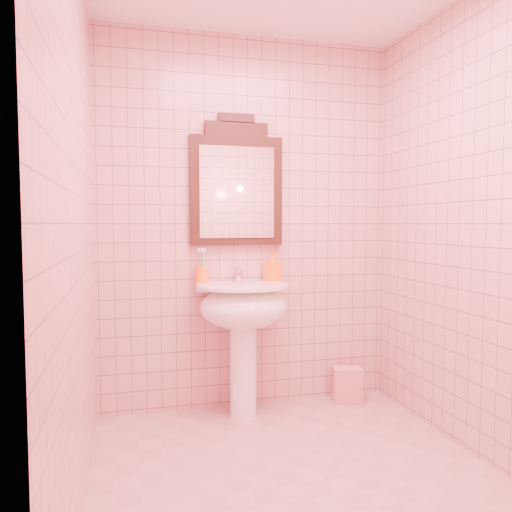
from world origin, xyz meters
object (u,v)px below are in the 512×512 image
object	(u,v)px
soap_dispenser	(273,266)
towel	(347,385)
pedestal_sink	(243,316)
mirror	(236,185)
toothbrush_cup	(202,274)

from	to	relation	value
soap_dispenser	towel	bearing A→B (deg)	-27.99
pedestal_sink	soap_dispenser	world-z (taller)	soap_dispenser
soap_dispenser	towel	size ratio (longest dim) A/B	0.83
pedestal_sink	soap_dispenser	xyz separation A→B (m)	(0.24, 0.14, 0.30)
mirror	pedestal_sink	bearing A→B (deg)	-90.00
toothbrush_cup	towel	size ratio (longest dim) A/B	0.84
pedestal_sink	mirror	size ratio (longest dim) A/B	1.00
pedestal_sink	toothbrush_cup	distance (m)	0.39
mirror	toothbrush_cup	bearing A→B (deg)	-171.50
pedestal_sink	soap_dispenser	distance (m)	0.41
toothbrush_cup	soap_dispenser	size ratio (longest dim) A/B	1.01
soap_dispenser	toothbrush_cup	bearing A→B (deg)	153.36
toothbrush_cup	towel	xyz separation A→B (m)	(1.01, -0.07, -0.80)
mirror	soap_dispenser	distance (m)	0.60
mirror	toothbrush_cup	size ratio (longest dim) A/B	4.28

